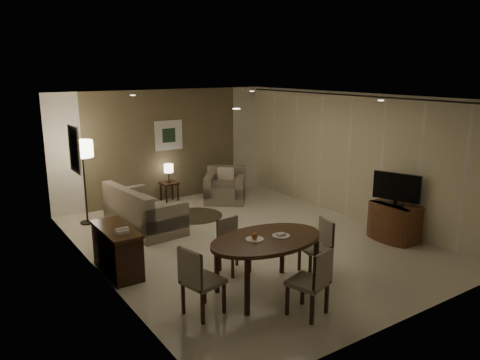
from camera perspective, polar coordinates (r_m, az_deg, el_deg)
room_shell at (r=8.88m, az=-0.72°, el=1.51°), size 5.50×7.00×2.70m
taupe_accent at (r=11.54m, az=-9.16°, el=4.15°), size 3.96×0.03×2.70m
curtain_wall at (r=10.29m, az=13.13°, el=2.66°), size 0.08×6.70×2.58m
curtain_rod at (r=10.13m, az=13.54°, el=10.00°), size 0.03×6.80×0.03m
art_back_frame at (r=11.52m, az=-8.70°, el=5.41°), size 0.72×0.03×0.72m
art_back_canvas at (r=11.51m, az=-8.67°, el=5.40°), size 0.34×0.01×0.34m
art_left_frame at (r=8.43m, az=-19.55°, el=3.53°), size 0.03×0.60×0.80m
art_left_canvas at (r=8.43m, az=-19.45°, el=3.54°), size 0.01×0.46×0.64m
downlight_nl at (r=6.10m, az=-0.44°, el=8.66°), size 0.10×0.10×0.01m
downlight_nr at (r=7.99m, az=16.79°, el=9.26°), size 0.10×0.10×0.01m
downlight_fl at (r=9.31m, az=-12.95°, el=10.03°), size 0.10×0.10×0.01m
downlight_fr at (r=10.64m, az=1.48°, el=10.76°), size 0.10×0.10×0.01m
console_desk at (r=7.77m, az=-14.74°, el=-8.28°), size 0.48×1.20×0.75m
telephone at (r=7.35m, az=-14.15°, el=-5.96°), size 0.20×0.14×0.09m
tv_cabinet at (r=9.39m, az=18.32°, el=-4.86°), size 0.48×0.90×0.70m
flat_tv at (r=9.19m, az=18.55°, el=-0.91°), size 0.36×0.85×0.60m
dining_table at (r=6.90m, az=3.24°, el=-10.34°), size 1.77×1.10×0.83m
chair_near at (r=6.34m, az=8.25°, el=-12.14°), size 0.57×0.57×0.94m
chair_far at (r=7.52m, az=-0.64°, el=-8.10°), size 0.44×0.44×0.86m
chair_left at (r=6.31m, az=-4.51°, el=-12.09°), size 0.56×0.56×0.96m
chair_right at (r=7.56m, az=9.10°, el=-8.11°), size 0.50×0.50×0.87m
plate_a at (r=6.67m, az=1.78°, el=-7.24°), size 0.26×0.26×0.02m
plate_b at (r=6.83m, az=5.02°, el=-6.80°), size 0.26×0.26×0.02m
fruit_apple at (r=6.65m, az=1.79°, el=-6.82°), size 0.09×0.09×0.09m
napkin at (r=6.82m, az=5.03°, el=-6.62°), size 0.12×0.08×0.03m
round_rug at (r=10.44m, az=-5.47°, el=-4.34°), size 1.20×1.20×0.01m
sofa at (r=9.67m, az=-11.59°, el=-3.32°), size 1.96×1.12×0.88m
armchair at (r=11.36m, az=-1.84°, el=-0.63°), size 1.29×1.28×0.84m
side_table at (r=11.49m, az=-8.60°, el=-1.49°), size 0.39×0.39×0.50m
table_lamp at (r=11.37m, az=-8.69°, el=0.94°), size 0.22×0.22×0.50m
floor_lamp at (r=10.20m, az=-18.42°, el=-0.31°), size 0.45×0.45×1.76m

